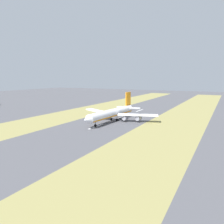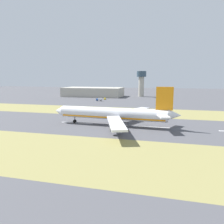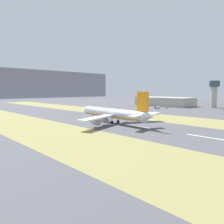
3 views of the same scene
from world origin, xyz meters
name	(u,v)px [view 1 (image 1 of 3)]	position (x,y,z in m)	size (l,w,h in m)	color
ground_plane	(110,121)	(0.00, 0.00, 0.00)	(800.00, 800.00, 0.00)	#4C4C51
grass_median_west	(171,128)	(-45.00, 0.00, 0.00)	(40.00, 600.00, 0.01)	olive
grass_median_east	(63,116)	(45.00, 0.00, 0.00)	(40.00, 600.00, 0.01)	olive
centreline_dash_near	(140,110)	(0.00, -60.11, 0.01)	(1.20, 18.00, 0.01)	silver
centreline_dash_mid	(122,117)	(0.00, -20.11, 0.01)	(1.20, 18.00, 0.01)	silver
centreline_dash_far	(96,126)	(0.00, 19.89, 0.01)	(1.20, 18.00, 0.01)	silver
airplane_main_jet	(113,113)	(-1.37, -2.01, 6.02)	(64.05, 67.19, 20.20)	white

